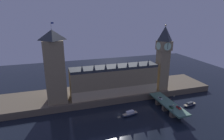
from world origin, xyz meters
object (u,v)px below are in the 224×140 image
object	(u,v)px
car_northbound_lead	(160,98)
boat_upstream	(130,114)
pedestrian_mid_walk	(171,99)
car_northbound_trail	(171,107)
car_southbound_lead	(179,107)
street_lamp_mid	(174,98)
pedestrian_near_rail	(173,110)
victoria_tower	(55,67)
street_lamp_near	(173,107)
boat_downstream	(190,104)
clock_tower	(163,56)

from	to	relation	value
car_northbound_lead	boat_upstream	size ratio (longest dim) A/B	0.30
pedestrian_mid_walk	car_northbound_trail	bearing A→B (deg)	-122.35
car_southbound_lead	pedestrian_mid_walk	xyz separation A→B (m)	(2.56, 14.88, 0.18)
street_lamp_mid	car_northbound_trail	bearing A→B (deg)	-133.96
street_lamp_mid	boat_upstream	xyz separation A→B (m)	(-41.12, 0.92, -9.17)
pedestrian_near_rail	victoria_tower	bearing A→B (deg)	150.68
car_northbound_lead	street_lamp_near	xyz separation A→B (m)	(-2.96, -23.49, 3.44)
victoria_tower	street_lamp_near	bearing A→B (deg)	-29.76
victoria_tower	street_lamp_near	xyz separation A→B (m)	(86.61, -49.51, -27.00)
pedestrian_near_rail	street_lamp_mid	size ratio (longest dim) A/B	0.27
car_northbound_trail	pedestrian_near_rail	size ratio (longest dim) A/B	2.42
victoria_tower	street_lamp_mid	bearing A→B (deg)	-19.61
car_northbound_lead	street_lamp_near	bearing A→B (deg)	-97.18
boat_downstream	car_northbound_lead	bearing A→B (deg)	162.61
boat_downstream	pedestrian_mid_walk	bearing A→B (deg)	170.15
car_southbound_lead	boat_downstream	bearing A→B (deg)	28.64
boat_upstream	boat_downstream	size ratio (longest dim) A/B	1.00
boat_upstream	car_northbound_trail	bearing A→B (deg)	-15.72
street_lamp_mid	boat_downstream	bearing A→B (deg)	1.54
pedestrian_mid_walk	street_lamp_near	world-z (taller)	street_lamp_near
boat_downstream	pedestrian_near_rail	bearing A→B (deg)	-153.33
boat_downstream	clock_tower	bearing A→B (deg)	111.31
pedestrian_mid_walk	street_lamp_mid	bearing A→B (deg)	-83.91
clock_tower	car_northbound_trail	distance (m)	54.02
pedestrian_mid_walk	victoria_tower	bearing A→B (deg)	162.30
street_lamp_near	boat_downstream	bearing A→B (deg)	27.37
car_northbound_lead	pedestrian_mid_walk	xyz separation A→B (m)	(7.68, -5.02, 0.19)
street_lamp_mid	street_lamp_near	bearing A→B (deg)	-126.87
car_southbound_lead	pedestrian_near_rail	xyz separation A→B (m)	(-7.68, -2.93, 0.16)
pedestrian_near_rail	car_northbound_trail	bearing A→B (deg)	65.76
car_northbound_trail	street_lamp_mid	distance (m)	12.09
pedestrian_near_rail	boat_upstream	xyz separation A→B (m)	(-30.48, 14.99, -6.13)
clock_tower	car_northbound_lead	size ratio (longest dim) A/B	14.36
car_northbound_lead	pedestrian_mid_walk	size ratio (longest dim) A/B	2.59
victoria_tower	street_lamp_mid	size ratio (longest dim) A/B	10.98
clock_tower	boat_downstream	size ratio (longest dim) A/B	4.24
clock_tower	boat_downstream	bearing A→B (deg)	-68.69
boat_upstream	street_lamp_near	bearing A→B (deg)	-27.47
car_southbound_lead	boat_downstream	xyz separation A→B (m)	(21.30, 11.63, -6.32)
car_northbound_trail	car_southbound_lead	bearing A→B (deg)	-28.31
car_northbound_lead	street_lamp_mid	bearing A→B (deg)	-47.33
clock_tower	car_southbound_lead	xyz separation A→B (m)	(-9.16, -42.76, -33.30)
car_northbound_lead	street_lamp_near	world-z (taller)	street_lamp_near
car_northbound_lead	pedestrian_near_rail	xyz separation A→B (m)	(-2.56, -22.83, 0.16)
pedestrian_near_rail	boat_downstream	distance (m)	33.07
car_southbound_lead	boat_upstream	bearing A→B (deg)	162.46
clock_tower	car_northbound_lead	bearing A→B (deg)	-122.00
car_northbound_lead	pedestrian_near_rail	distance (m)	22.98
car_northbound_lead	victoria_tower	bearing A→B (deg)	163.80
street_lamp_mid	boat_downstream	world-z (taller)	street_lamp_mid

